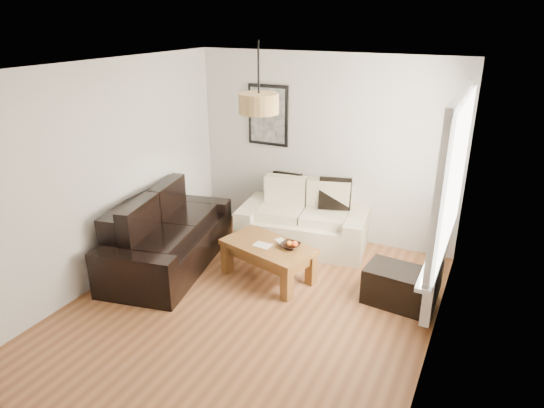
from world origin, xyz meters
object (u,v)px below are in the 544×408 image
at_px(loveseat_cream, 304,216).
at_px(ottoman, 399,286).
at_px(coffee_table, 268,261).
at_px(sofa_leather, 168,233).

xyz_separation_m(loveseat_cream, ottoman, (1.53, -0.91, -0.22)).
relative_size(loveseat_cream, ottoman, 2.37).
distance_m(loveseat_cream, coffee_table, 1.07).
bearing_deg(coffee_table, sofa_leather, -169.80).
bearing_deg(ottoman, loveseat_cream, 149.30).
xyz_separation_m(loveseat_cream, coffee_table, (-0.03, -1.05, -0.20)).
height_order(sofa_leather, ottoman, sofa_leather).
xyz_separation_m(sofa_leather, ottoman, (2.88, 0.37, -0.23)).
distance_m(sofa_leather, ottoman, 2.91).
height_order(sofa_leather, coffee_table, sofa_leather).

